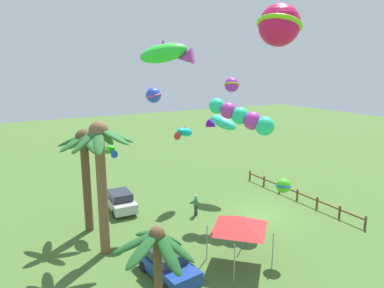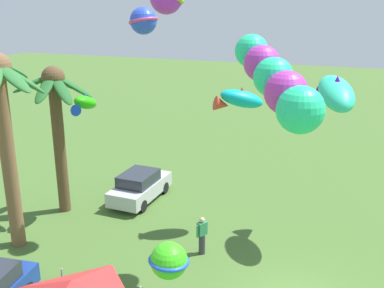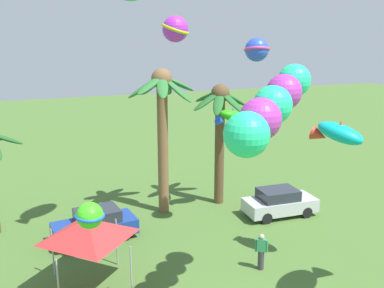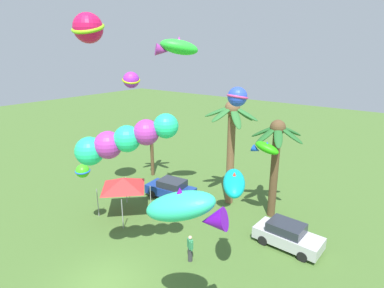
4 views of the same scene
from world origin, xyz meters
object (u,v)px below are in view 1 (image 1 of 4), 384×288
Objects in this scene: kite_ball_5 at (279,25)px; kite_ball_7 at (232,85)px; spectator_0 at (196,205)px; kite_tube_4 at (243,117)px; kite_ball_6 at (154,95)px; festival_tent at (240,222)px; kite_fish_3 at (222,123)px; parked_car_0 at (120,201)px; palm_tree_2 at (157,259)px; palm_tree_0 at (85,159)px; kite_fish_8 at (166,54)px; kite_ball_2 at (283,186)px; palm_tree_1 at (100,160)px; kite_fish_0 at (109,150)px; parked_car_1 at (167,264)px; kite_fish_1 at (184,132)px.

kite_ball_7 is (4.89, -1.06, -2.86)m from kite_ball_5.
spectator_0 is at bearing 3.57° from kite_ball_7.
kite_ball_6 is at bearing 64.70° from kite_tube_4.
festival_tent is 0.89× the size of kite_fish_3.
parked_car_0 is 1.24× the size of kite_fish_3.
palm_tree_0 is at bearing -1.50° from palm_tree_2.
kite_ball_7 is 0.46× the size of kite_fish_8.
kite_ball_6 is at bearing 106.73° from kite_fish_3.
palm_tree_0 reaches higher than spectator_0.
kite_ball_2 is 0.41× the size of kite_fish_3.
kite_fish_3 is at bearing -48.98° from kite_fish_8.
palm_tree_2 is 18.44m from kite_fish_3.
festival_tent is 0.99× the size of kite_fish_8.
palm_tree_1 is at bearing 104.63° from spectator_0.
parked_car_1 is at bearing -175.12° from kite_fish_0.
palm_tree_2 is at bearing 167.29° from parked_car_0.
kite_ball_5 reaches higher than kite_fish_0.
kite_tube_4 reaches higher than kite_ball_2.
kite_fish_8 is (2.63, 6.02, 7.29)m from kite_ball_2.
kite_ball_6 is at bearing -146.56° from parked_car_0.
kite_ball_2 is 0.99× the size of kite_ball_7.
palm_tree_1 is at bearing 44.24° from kite_ball_5.
kite_ball_2 is (-5.18, -9.00, -1.52)m from palm_tree_1.
kite_fish_1 is at bearing -60.79° from kite_ball_6.
kite_fish_0 reaches higher than kite_ball_2.
kite_fish_3 is (13.66, -12.21, 2.14)m from palm_tree_2.
kite_ball_2 is (-8.52, -7.54, -1.22)m from kite_fish_0.
kite_ball_2 is at bearing -150.32° from parked_car_0.
kite_fish_8 is (-4.48, 4.41, 10.67)m from spectator_0.
kite_fish_8 reaches higher than spectator_0.
palm_tree_1 is 9.35m from kite_fish_1.
kite_fish_3 is at bearing -81.99° from palm_tree_0.
spectator_0 is 14.69m from kite_ball_5.
kite_fish_3 is at bearing -41.77° from palm_tree_2.
kite_ball_2 is 10.39m from kite_ball_6.
kite_fish_8 is at bearing -178.68° from parked_car_0.
spectator_0 is 1.10× the size of kite_ball_6.
kite_fish_0 is at bearing 4.88° from parked_car_1.
palm_tree_1 is at bearing 122.52° from kite_ball_6.
festival_tent is 9.93m from kite_fish_0.
festival_tent is 10.46m from kite_fish_1.
kite_tube_4 is (-4.56, -2.27, 1.63)m from kite_fish_1.
palm_tree_0 is 12.56m from kite_ball_2.
kite_fish_0 is 0.71× the size of kite_ball_5.
kite_ball_6 reaches higher than festival_tent.
kite_ball_2 is at bearing -57.10° from kite_ball_5.
kite_ball_5 reaches higher than kite_fish_8.
palm_tree_2 is 7.70m from festival_tent.
kite_fish_8 is at bearing -152.61° from palm_tree_0.
kite_tube_4 is at bearing -51.02° from kite_ball_7.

